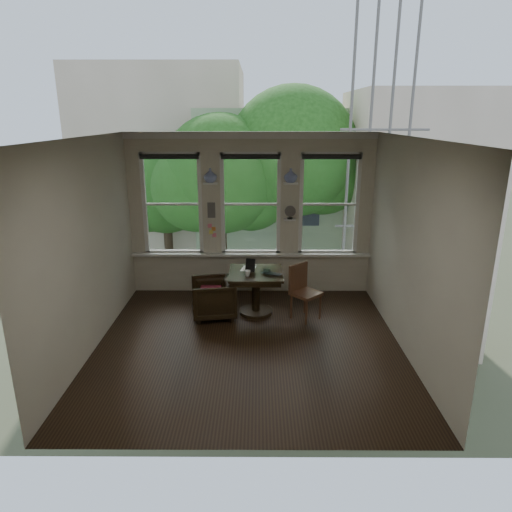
{
  "coord_description": "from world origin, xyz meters",
  "views": [
    {
      "loc": [
        0.14,
        -6.11,
        3.27
      ],
      "look_at": [
        0.11,
        0.9,
        1.11
      ],
      "focal_mm": 32.0,
      "sensor_mm": 36.0,
      "label": 1
    }
  ],
  "objects_px": {
    "armchair_left": "(213,298)",
    "mug": "(247,273)",
    "table": "(256,293)",
    "laptop": "(270,275)",
    "side_chair_right": "(306,293)"
  },
  "relations": [
    {
      "from": "table",
      "to": "side_chair_right",
      "type": "xyz_separation_m",
      "value": [
        0.83,
        -0.21,
        0.09
      ]
    },
    {
      "from": "armchair_left",
      "to": "table",
      "type": "bearing_deg",
      "value": 90.7
    },
    {
      "from": "side_chair_right",
      "to": "laptop",
      "type": "bearing_deg",
      "value": 133.54
    },
    {
      "from": "table",
      "to": "laptop",
      "type": "relative_size",
      "value": 2.6
    },
    {
      "from": "table",
      "to": "mug",
      "type": "bearing_deg",
      "value": -125.4
    },
    {
      "from": "side_chair_right",
      "to": "mug",
      "type": "xyz_separation_m",
      "value": [
        -0.97,
        0.02,
        0.34
      ]
    },
    {
      "from": "side_chair_right",
      "to": "laptop",
      "type": "height_order",
      "value": "side_chair_right"
    },
    {
      "from": "laptop",
      "to": "side_chair_right",
      "type": "bearing_deg",
      "value": 22.46
    },
    {
      "from": "side_chair_right",
      "to": "table",
      "type": "bearing_deg",
      "value": 123.31
    },
    {
      "from": "table",
      "to": "side_chair_right",
      "type": "distance_m",
      "value": 0.86
    },
    {
      "from": "armchair_left",
      "to": "side_chair_right",
      "type": "bearing_deg",
      "value": 77.54
    },
    {
      "from": "table",
      "to": "side_chair_right",
      "type": "relative_size",
      "value": 0.98
    },
    {
      "from": "armchair_left",
      "to": "mug",
      "type": "relative_size",
      "value": 7.08
    },
    {
      "from": "table",
      "to": "armchair_left",
      "type": "height_order",
      "value": "table"
    },
    {
      "from": "armchair_left",
      "to": "mug",
      "type": "distance_m",
      "value": 0.75
    }
  ]
}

